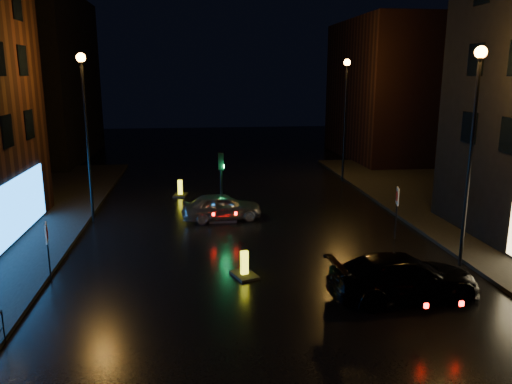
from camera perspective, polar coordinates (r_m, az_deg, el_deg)
ground at (r=13.87m, az=4.88°, el=-18.84°), size 120.00×120.00×0.00m
building_far_left at (r=48.38m, az=-23.81°, el=11.76°), size 8.00×16.00×14.00m
building_far_right at (r=46.91m, az=15.13°, el=11.18°), size 8.00×14.00×12.00m
street_lamp_lfar at (r=26.07m, az=-18.94°, el=8.61°), size 0.44×0.44×8.37m
street_lamp_rnear at (r=20.40m, az=23.62°, el=7.11°), size 0.44×0.44×8.37m
street_lamp_rfar at (r=35.09m, az=10.20°, el=10.14°), size 0.44×0.44×8.37m
traffic_signal at (r=26.42m, az=-3.95°, el=-1.80°), size 1.40×2.40×3.45m
silver_hatchback at (r=25.89m, az=-3.94°, el=-1.67°), size 4.24×2.07×1.39m
dark_sedan at (r=17.68m, az=16.51°, el=-9.30°), size 5.23×2.37×1.49m
bollard_near at (r=18.87m, az=-1.33°, el=-8.98°), size 1.09×1.32×0.98m
bollard_far at (r=31.36m, az=-8.64°, el=-0.04°), size 0.95×1.25×0.99m
road_sign_left at (r=19.47m, az=-22.78°, el=-4.87°), size 0.16×0.53×2.20m
road_sign_right at (r=23.42m, az=15.84°, el=-0.95°), size 0.21×0.58×2.42m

